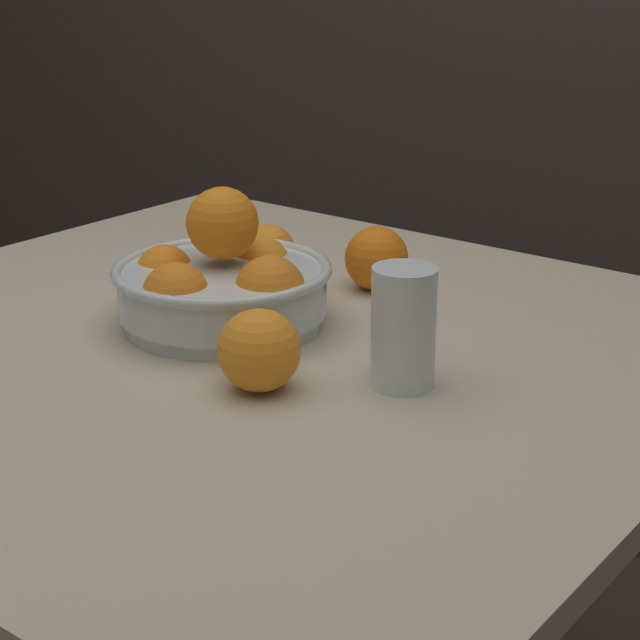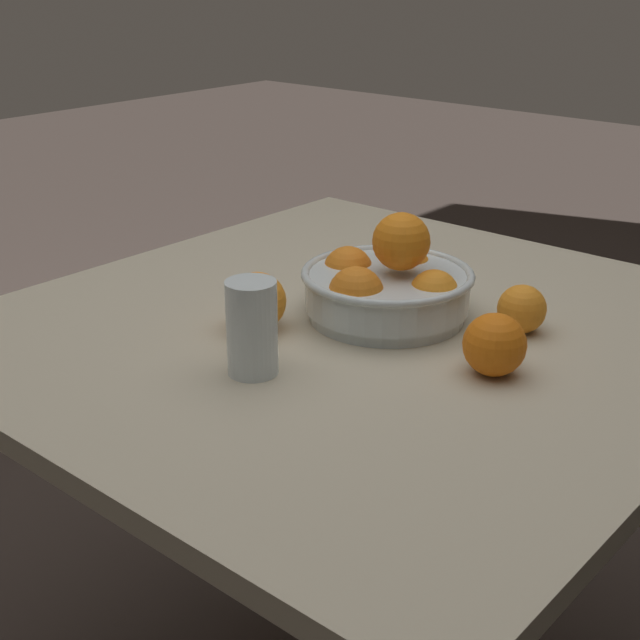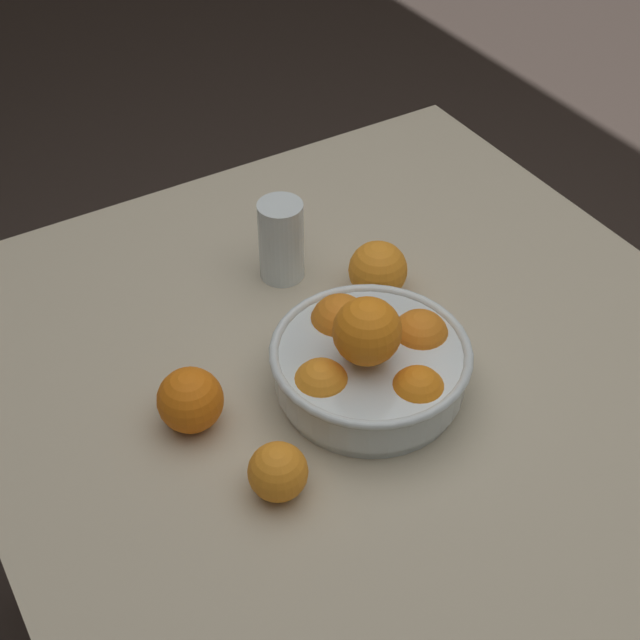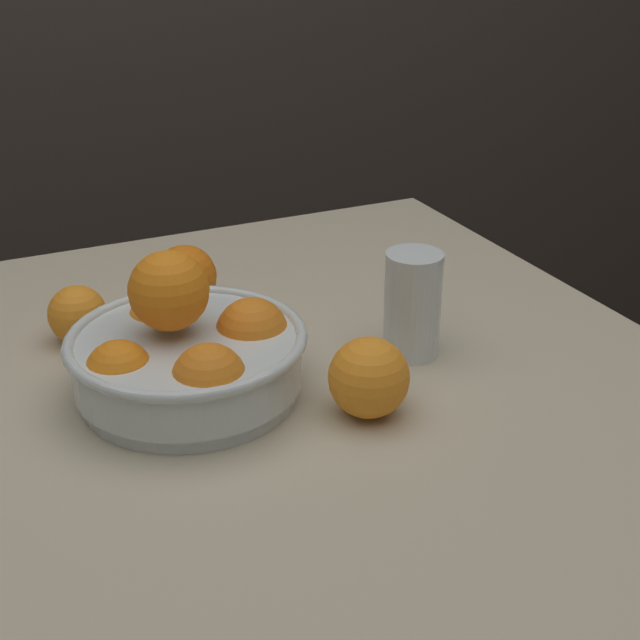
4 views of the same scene
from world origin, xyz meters
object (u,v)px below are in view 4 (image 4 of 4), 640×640
at_px(fruit_bowl, 188,353).
at_px(orange_loose_near_bowl, 185,277).
at_px(orange_loose_aside, 369,378).
at_px(juice_glass, 414,311).
at_px(orange_loose_front, 77,314).

bearing_deg(fruit_bowl, orange_loose_near_bowl, 73.68).
bearing_deg(orange_loose_near_bowl, orange_loose_aside, -74.71).
distance_m(fruit_bowl, juice_glass, 0.26).
distance_m(fruit_bowl, orange_loose_aside, 0.19).
relative_size(fruit_bowl, orange_loose_front, 3.65).
relative_size(fruit_bowl, orange_loose_near_bowl, 3.10).
bearing_deg(orange_loose_front, orange_loose_aside, -50.97).
xyz_separation_m(orange_loose_near_bowl, orange_loose_aside, (0.09, -0.33, 0.00)).
xyz_separation_m(juice_glass, orange_loose_front, (-0.34, 0.19, -0.02)).
bearing_deg(orange_loose_front, fruit_bowl, -65.31).
bearing_deg(juice_glass, fruit_bowl, 175.39).
distance_m(juice_glass, orange_loose_near_bowl, 0.31).
bearing_deg(orange_loose_near_bowl, orange_loose_front, -164.22).
xyz_separation_m(orange_loose_front, orange_loose_aside, (0.23, -0.29, 0.01)).
height_order(juice_glass, orange_loose_aside, juice_glass).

